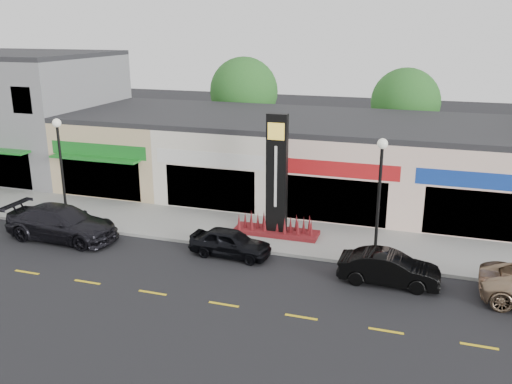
% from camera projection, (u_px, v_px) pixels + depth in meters
% --- Properties ---
extents(ground, '(120.00, 120.00, 0.00)m').
position_uv_depth(ground, '(185.00, 262.00, 24.04)').
color(ground, black).
rests_on(ground, ground).
extents(sidewalk, '(52.00, 4.30, 0.15)m').
position_uv_depth(sidewalk, '(221.00, 228.00, 27.97)').
color(sidewalk, gray).
rests_on(sidewalk, ground).
extents(curb, '(52.00, 0.20, 0.15)m').
position_uv_depth(curb, '(204.00, 243.00, 25.92)').
color(curb, gray).
rests_on(curb, ground).
extents(building_grey_2story, '(12.00, 10.95, 8.30)m').
position_uv_depth(building_grey_2story, '(22.00, 112.00, 38.55)').
color(building_grey_2story, slate).
rests_on(building_grey_2story, ground).
extents(shop_beige, '(7.00, 10.85, 4.80)m').
position_uv_depth(shop_beige, '(141.00, 145.00, 36.25)').
color(shop_beige, tan).
rests_on(shop_beige, ground).
extents(shop_cream, '(7.00, 10.01, 4.80)m').
position_uv_depth(shop_cream, '(240.00, 152.00, 34.20)').
color(shop_cream, beige).
rests_on(shop_cream, ground).
extents(shop_pink_w, '(7.00, 10.01, 4.80)m').
position_uv_depth(shop_pink_w, '(351.00, 160.00, 32.13)').
color(shop_pink_w, beige).
rests_on(shop_pink_w, ground).
extents(shop_pink_e, '(7.00, 10.01, 4.80)m').
position_uv_depth(shop_pink_e, '(477.00, 170.00, 30.07)').
color(shop_pink_e, beige).
rests_on(shop_pink_e, ground).
extents(tree_rear_west, '(5.20, 5.20, 7.83)m').
position_uv_depth(tree_rear_west, '(244.00, 91.00, 41.39)').
color(tree_rear_west, '#382619').
rests_on(tree_rear_west, ground).
extents(tree_rear_mid, '(4.80, 4.80, 7.29)m').
position_uv_depth(tree_rear_mid, '(405.00, 102.00, 37.95)').
color(tree_rear_mid, '#382619').
rests_on(tree_rear_mid, ground).
extents(lamp_west_near, '(0.44, 0.44, 5.47)m').
position_uv_depth(lamp_west_near, '(61.00, 160.00, 27.64)').
color(lamp_west_near, black).
rests_on(lamp_west_near, sidewalk).
extents(lamp_east_near, '(0.44, 0.44, 5.47)m').
position_uv_depth(lamp_east_near, '(379.00, 188.00, 22.92)').
color(lamp_east_near, black).
rests_on(lamp_east_near, sidewalk).
extents(pylon_sign, '(4.20, 1.30, 6.00)m').
position_uv_depth(pylon_sign, '(277.00, 193.00, 26.29)').
color(pylon_sign, '#58160F').
rests_on(pylon_sign, sidewalk).
extents(car_dark_sedan, '(2.40, 5.72, 1.65)m').
position_uv_depth(car_dark_sedan, '(62.00, 223.00, 26.47)').
color(car_dark_sedan, black).
rests_on(car_dark_sedan, ground).
extents(car_black_sedan, '(1.71, 3.83, 1.28)m').
position_uv_depth(car_black_sedan, '(230.00, 243.00, 24.57)').
color(car_black_sedan, black).
rests_on(car_black_sedan, ground).
extents(car_black_conv, '(1.45, 4.05, 1.33)m').
position_uv_depth(car_black_conv, '(389.00, 268.00, 21.90)').
color(car_black_conv, black).
rests_on(car_black_conv, ground).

